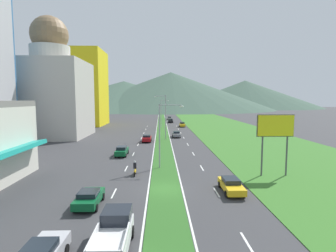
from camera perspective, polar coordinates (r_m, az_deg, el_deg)
ground_plane at (r=28.25m, az=-0.58°, el=-13.37°), size 600.00×600.00×0.00m
grass_median at (r=87.18m, az=-1.28°, el=-0.36°), size 3.20×240.00×0.06m
grass_verge_right at (r=89.69m, az=12.00°, el=-0.31°), size 24.00×240.00×0.06m
lane_dash_left_1 at (r=19.18m, az=-16.77°, el=-23.29°), size 0.16×2.80×0.01m
lane_dash_left_2 at (r=27.64m, az=-11.50°, el=-13.91°), size 0.16×2.80×0.01m
lane_dash_left_3 at (r=36.59m, az=-8.93°, el=-8.97°), size 0.16×2.80×0.01m
lane_dash_left_4 at (r=45.76m, az=-7.41°, el=-5.98°), size 0.16×2.80×0.01m
lane_dash_left_5 at (r=55.03m, az=-6.42°, el=-3.99°), size 0.16×2.80×0.01m
lane_dash_left_6 at (r=64.36m, az=-5.71°, el=-2.57°), size 0.16×2.80×0.01m
lane_dash_left_7 at (r=73.72m, az=-5.18°, el=-1.51°), size 0.16×2.80×0.01m
lane_dash_left_8 at (r=83.11m, az=-4.78°, el=-0.69°), size 0.16×2.80×0.01m
lane_dash_left_9 at (r=92.52m, az=-4.45°, el=-0.04°), size 0.16×2.80×0.01m
lane_dash_right_1 at (r=19.42m, az=16.60°, el=-22.89°), size 0.16×2.80×0.01m
lane_dash_right_2 at (r=27.81m, az=10.35°, el=-13.76°), size 0.16×2.80×0.01m
lane_dash_right_3 at (r=36.72m, az=7.26°, el=-8.89°), size 0.16×2.80×0.01m
lane_dash_right_4 at (r=45.86m, az=5.44°, el=-5.93°), size 0.16×2.80×0.01m
lane_dash_right_5 at (r=55.11m, az=4.24°, el=-3.95°), size 0.16×2.80×0.01m
lane_dash_right_6 at (r=64.43m, az=3.38°, el=-2.54°), size 0.16×2.80×0.01m
lane_dash_right_7 at (r=73.79m, az=2.75°, el=-1.49°), size 0.16×2.80×0.01m
lane_dash_right_8 at (r=83.17m, az=2.26°, el=-0.67°), size 0.16×2.80×0.01m
lane_dash_right_9 at (r=92.57m, az=1.86°, el=-0.02°), size 0.16×2.80×0.01m
edge_line_median_left at (r=87.19m, az=-2.43°, el=-0.38°), size 0.16×240.00×0.01m
edge_line_median_right at (r=87.21m, az=-0.13°, el=-0.37°), size 0.16×240.00×0.01m
domed_building at (r=71.69m, az=-23.60°, el=7.08°), size 16.56×16.56×29.09m
midrise_colored at (r=101.31m, az=-18.27°, el=7.68°), size 17.00×17.00×26.48m
hill_far_left at (r=262.29m, az=-9.38°, el=6.53°), size 183.21×183.21×26.74m
hill_far_center at (r=257.56m, az=0.60°, el=7.55°), size 190.25×190.25×35.09m
hill_far_right at (r=318.45m, az=16.09°, el=6.57°), size 163.41×163.41×30.64m
street_lamp_near at (r=35.52m, az=-1.19°, el=-1.06°), size 3.30×0.30×8.65m
street_lamp_mid at (r=61.40m, az=-0.77°, el=2.47°), size 2.65×0.36×10.18m
street_lamp_far at (r=87.39m, az=-1.31°, el=3.07°), size 2.65×0.28×9.11m
billboard_roadside at (r=34.20m, az=22.00°, el=-0.72°), size 4.48×0.28×7.46m
car_0 at (r=65.47m, az=1.80°, el=-1.75°), size 1.89×4.28×1.44m
car_1 at (r=122.13m, az=0.32°, el=1.70°), size 1.87×4.20×1.40m
car_2 at (r=27.99m, az=13.35°, el=-12.16°), size 1.90×4.59×1.37m
car_3 at (r=58.49m, az=-4.53°, el=-2.62°), size 1.98×4.35×1.53m
car_4 at (r=24.95m, az=-16.52°, el=-14.47°), size 2.02×4.17×1.38m
car_5 at (r=106.48m, az=0.55°, el=1.14°), size 1.93×4.58×1.50m
car_6 at (r=90.12m, az=3.06°, el=0.33°), size 1.86×4.41×1.59m
car_8 at (r=44.81m, az=-9.86°, el=-5.24°), size 1.87×4.68×1.55m
pickup_truck_0 at (r=18.07m, az=-11.51°, el=-21.57°), size 2.18×5.40×2.00m
motorcycle_rider at (r=33.22m, az=-7.08°, el=-9.14°), size 0.36×2.00×1.80m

